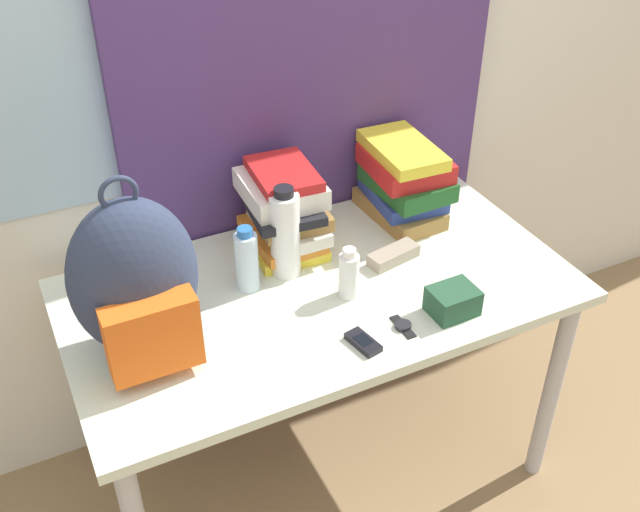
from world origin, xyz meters
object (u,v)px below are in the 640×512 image
water_bottle (247,260)px  cell_phone (363,342)px  backpack (136,283)px  wristwatch (403,326)px  sunscreen_bottle (349,274)px  book_stack_left (284,211)px  sports_bottle (285,234)px  book_stack_center (404,180)px  sunglasses_case (393,255)px  camera_pouch (453,301)px

water_bottle → cell_phone: (0.16, -0.33, -0.08)m
backpack → wristwatch: backpack is taller
sunscreen_bottle → wristwatch: (0.06, -0.17, -0.06)m
book_stack_left → sunscreen_bottle: bearing=-77.3°
backpack → sports_bottle: size_ratio=1.77×
book_stack_center → book_stack_left: bearing=-179.6°
book_stack_left → water_bottle: bearing=-142.3°
cell_phone → sports_bottle: bearing=97.6°
sunglasses_case → wristwatch: 0.28m
sunscreen_bottle → book_stack_center: bearing=40.0°
book_stack_left → camera_pouch: (0.26, -0.44, -0.09)m
wristwatch → sunscreen_bottle: bearing=109.5°
backpack → wristwatch: size_ratio=5.13×
book_stack_left → water_bottle: size_ratio=1.50×
water_bottle → sunglasses_case: 0.42m
water_bottle → cell_phone: size_ratio=1.85×
sunglasses_case → camera_pouch: (0.02, -0.26, 0.02)m
water_bottle → sunscreen_bottle: water_bottle is taller
book_stack_center → wristwatch: bearing=-120.6°
sports_bottle → sunscreen_bottle: (0.10, -0.16, -0.06)m
sunscreen_bottle → camera_pouch: sunscreen_bottle is taller
book_stack_left → sunscreen_bottle: size_ratio=1.91×
backpack → sports_bottle: 0.45m
water_bottle → wristwatch: water_bottle is taller
water_bottle → camera_pouch: water_bottle is taller
backpack → wristwatch: 0.65m
sunscreen_bottle → sunglasses_case: 0.21m
sunscreen_bottle → cell_phone: 0.20m
camera_pouch → wristwatch: bearing=179.0°
backpack → sunscreen_bottle: 0.54m
book_stack_left → water_bottle: book_stack_left is taller
book_stack_left → sports_bottle: size_ratio=1.06×
cell_phone → sunglasses_case: size_ratio=0.64×
backpack → water_bottle: (0.30, 0.12, -0.11)m
book_stack_center → sunscreen_bottle: size_ratio=1.97×
sports_bottle → sunscreen_bottle: sports_bottle is taller
book_stack_left → sports_bottle: bearing=-112.2°
book_stack_center → sunscreen_bottle: (-0.32, -0.27, -0.06)m
backpack → water_bottle: bearing=20.7°
book_stack_center → water_bottle: size_ratio=1.54×
camera_pouch → wristwatch: (-0.14, 0.00, -0.03)m
book_stack_center → sports_bottle: (-0.43, -0.11, 0.00)m
backpack → cell_phone: size_ratio=4.60×
backpack → sunscreen_bottle: (0.53, -0.03, -0.13)m
book_stack_center → cell_phone: (-0.38, -0.46, -0.11)m
backpack → book_stack_left: backpack is taller
camera_pouch → sunglasses_case: bearing=94.4°
backpack → cell_phone: bearing=-24.7°
sunscreen_bottle → book_stack_left: bearing=102.7°
sports_bottle → sunglasses_case: bearing=-16.0°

